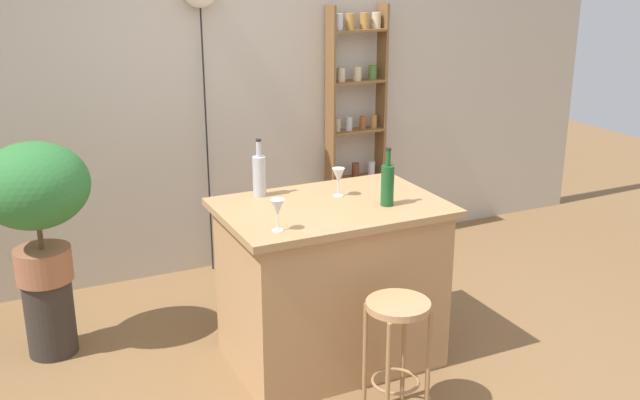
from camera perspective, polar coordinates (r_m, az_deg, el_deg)
name	(u,v)px	position (r m, az deg, el deg)	size (l,w,h in m)	color
ground	(354,382)	(4.27, 2.63, -13.65)	(12.00, 12.00, 0.00)	brown
back_wall	(230,78)	(5.49, -6.84, 9.17)	(6.40, 0.10, 2.80)	#BCB2A3
kitchen_counter	(331,283)	(4.28, 0.83, -6.30)	(1.22, 0.82, 0.95)	tan
bar_stool	(397,333)	(3.76, 5.89, -10.05)	(0.32, 0.32, 0.65)	#997047
spice_shelf	(356,122)	(5.80, 2.76, 5.98)	(0.46, 0.15, 1.90)	brown
plant_stool	(50,316)	(4.71, -19.84, -8.32)	(0.28, 0.28, 0.47)	#2D2823
potted_plant	(35,194)	(4.44, -20.87, 0.40)	(0.61, 0.55, 0.81)	#935B3D
bottle_vinegar	(387,184)	(4.07, 5.15, 1.23)	(0.07, 0.07, 0.32)	#194C23
bottle_wine_red	(259,175)	(4.23, -4.64, 1.94)	(0.07, 0.07, 0.33)	#B2B2B7
wine_glass_left	(338,176)	(4.21, 1.41, 1.81)	(0.07, 0.07, 0.16)	silver
wine_glass_center	(277,208)	(3.68, -3.26, -0.65)	(0.07, 0.07, 0.16)	silver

